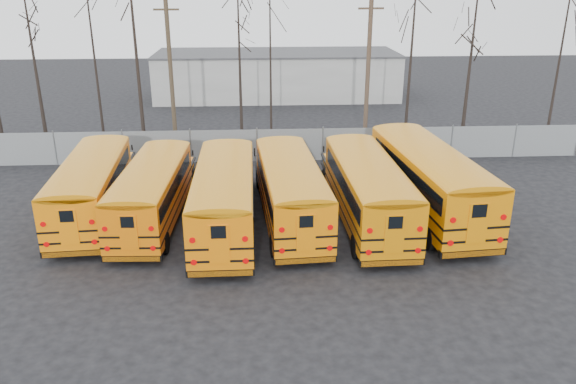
{
  "coord_description": "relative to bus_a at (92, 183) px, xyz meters",
  "views": [
    {
      "loc": [
        -0.04,
        -20.81,
        10.49
      ],
      "look_at": [
        1.32,
        2.42,
        1.6
      ],
      "focal_mm": 35.0,
      "sensor_mm": 36.0,
      "label": 1
    }
  ],
  "objects": [
    {
      "name": "bus_e",
      "position": [
        12.5,
        -1.29,
        0.08
      ],
      "size": [
        2.76,
        11.0,
        3.06
      ],
      "rotation": [
        0.0,
        0.0,
        0.02
      ],
      "color": "black",
      "rests_on": "ground"
    },
    {
      "name": "tree_6",
      "position": [
        17.59,
        11.45,
        4.18
      ],
      "size": [
        0.26,
        0.26,
        11.78
      ],
      "primitive_type": "cone",
      "color": "black",
      "rests_on": "ground"
    },
    {
      "name": "utility_pole_right",
      "position": [
        14.97,
        12.07,
        3.08
      ],
      "size": [
        1.66,
        0.29,
        9.33
      ],
      "rotation": [
        0.0,
        0.0,
        0.1
      ],
      "color": "#4B392B",
      "rests_on": "ground"
    },
    {
      "name": "bus_b",
      "position": [
        2.88,
        -0.68,
        -0.06
      ],
      "size": [
        2.74,
        10.2,
        2.83
      ],
      "rotation": [
        0.0,
        0.0,
        -0.04
      ],
      "color": "black",
      "rests_on": "ground"
    },
    {
      "name": "tree_5",
      "position": [
        8.61,
        12.63,
        4.44
      ],
      "size": [
        0.26,
        0.26,
        12.3
      ],
      "primitive_type": "cone",
      "color": "black",
      "rests_on": "ground"
    },
    {
      "name": "tree_4",
      "position": [
        6.61,
        12.29,
        3.49
      ],
      "size": [
        0.26,
        0.26,
        10.41
      ],
      "primitive_type": "cone",
      "color": "black",
      "rests_on": "ground"
    },
    {
      "name": "tree_2",
      "position": [
        -3.09,
        14.12,
        4.77
      ],
      "size": [
        0.26,
        0.26,
        12.96
      ],
      "primitive_type": "cone",
      "color": "black",
      "rests_on": "ground"
    },
    {
      "name": "distant_building",
      "position": [
        9.62,
        28.15,
        0.29
      ],
      "size": [
        22.0,
        8.0,
        4.0
      ],
      "primitive_type": "cube",
      "color": "beige",
      "rests_on": "ground"
    },
    {
      "name": "ground",
      "position": [
        7.62,
        -3.85,
        -1.71
      ],
      "size": [
        120.0,
        120.0,
        0.0
      ],
      "primitive_type": "plane",
      "color": "black",
      "rests_on": "ground"
    },
    {
      "name": "bus_a",
      "position": [
        0.0,
        0.0,
        0.0
      ],
      "size": [
        3.09,
        10.58,
        2.92
      ],
      "rotation": [
        0.0,
        0.0,
        0.07
      ],
      "color": "black",
      "rests_on": "ground"
    },
    {
      "name": "bus_d",
      "position": [
        9.06,
        -1.02,
        0.03
      ],
      "size": [
        3.12,
        10.77,
        2.98
      ],
      "rotation": [
        0.0,
        0.0,
        0.06
      ],
      "color": "black",
      "rests_on": "ground"
    },
    {
      "name": "bus_f",
      "position": [
        15.49,
        -0.41,
        0.22
      ],
      "size": [
        3.67,
        11.97,
        3.3
      ],
      "rotation": [
        0.0,
        0.0,
        0.08
      ],
      "color": "black",
      "rests_on": "ground"
    },
    {
      "name": "tree_7",
      "position": [
        21.1,
        10.4,
        3.23
      ],
      "size": [
        0.26,
        0.26,
        9.89
      ],
      "primitive_type": "cone",
      "color": "black",
      "rests_on": "ground"
    },
    {
      "name": "utility_pole_left",
      "position": [
        2.0,
        13.29,
        3.03
      ],
      "size": [
        1.64,
        0.29,
        9.23
      ],
      "rotation": [
        0.0,
        0.0,
        -0.0
      ],
      "color": "#443626",
      "rests_on": "ground"
    },
    {
      "name": "fence",
      "position": [
        7.62,
        8.15,
        -0.71
      ],
      "size": [
        40.0,
        0.04,
        2.0
      ],
      "primitive_type": "cube",
      "color": "gray",
      "rests_on": "ground"
    },
    {
      "name": "bus_c",
      "position": [
        6.15,
        -1.74,
        0.07
      ],
      "size": [
        2.54,
        10.88,
        3.04
      ],
      "rotation": [
        0.0,
        0.0,
        0.0
      ],
      "color": "black",
      "rests_on": "ground"
    },
    {
      "name": "tree_1",
      "position": [
        -6.62,
        13.01,
        3.25
      ],
      "size": [
        0.26,
        0.26,
        9.92
      ],
      "primitive_type": "cone",
      "color": "black",
      "rests_on": "ground"
    },
    {
      "name": "tree_3",
      "position": [
        0.49,
        10.17,
        4.75
      ],
      "size": [
        0.26,
        0.26,
        12.93
      ],
      "primitive_type": "cone",
      "color": "black",
      "rests_on": "ground"
    },
    {
      "name": "tree_8",
      "position": [
        26.5,
        9.76,
        3.73
      ],
      "size": [
        0.26,
        0.26,
        10.88
      ],
      "primitive_type": "cone",
      "color": "black",
      "rests_on": "ground"
    }
  ]
}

